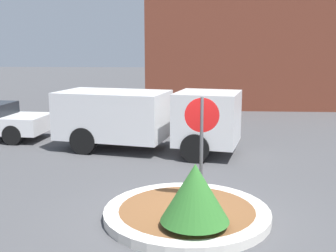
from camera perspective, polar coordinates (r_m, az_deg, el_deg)
name	(u,v)px	position (r m, az deg, el deg)	size (l,w,h in m)	color
ground_plane	(187,218)	(8.52, 2.55, -12.28)	(120.00, 120.00, 0.00)	#474749
traffic_island	(187,213)	(8.48, 2.56, -11.72)	(3.27, 3.27, 0.18)	beige
stop_sign	(202,133)	(8.43, 4.58, -0.95)	(0.69, 0.07, 2.35)	#4C4C51
island_shrub	(195,192)	(7.46, 3.68, -8.98)	(1.23, 1.23, 1.15)	brown
utility_truck	(145,116)	(13.45, -3.14, 1.30)	(6.06, 3.18, 1.97)	silver
storefront_building	(256,41)	(25.09, 11.87, 11.24)	(12.18, 6.07, 7.27)	brown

